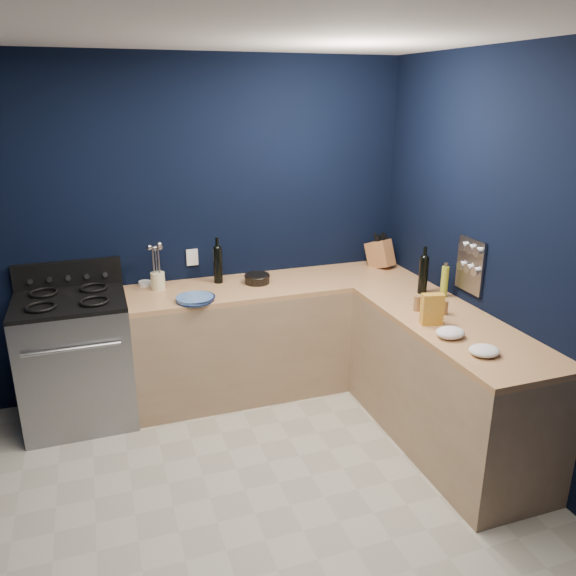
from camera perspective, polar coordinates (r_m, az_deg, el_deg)
name	(u,v)px	position (r m, az deg, el deg)	size (l,w,h in m)	color
floor	(255,515)	(3.55, -3.38, -21.82)	(3.50, 3.50, 0.02)	#AAA594
ceiling	(243,20)	(2.71, -4.55, 25.28)	(3.50, 3.50, 0.02)	silver
wall_back	(190,229)	(4.53, -9.81, 5.82)	(3.50, 0.02, 2.60)	black
wall_right	(532,271)	(3.71, 23.32, 1.61)	(0.02, 3.50, 2.60)	black
wall_front	(454,561)	(1.49, 16.33, -24.82)	(3.50, 0.02, 2.60)	black
cab_back	(276,337)	(4.64, -1.17, -4.95)	(2.30, 0.63, 0.86)	#9F8061
top_back	(276,285)	(4.47, -1.21, 0.33)	(2.30, 0.63, 0.04)	#976137
cab_right	(445,386)	(4.05, 15.54, -9.46)	(0.63, 1.67, 0.86)	#9F8061
top_right	(452,325)	(3.86, 16.12, -3.56)	(0.63, 1.67, 0.04)	#976137
gas_range	(77,362)	(4.43, -20.43, -6.97)	(0.76, 0.66, 0.92)	gray
oven_door	(77,383)	(4.15, -20.45, -8.93)	(0.59, 0.02, 0.42)	black
cooktop	(69,301)	(4.26, -21.16, -1.20)	(0.76, 0.66, 0.03)	black
backguard	(68,274)	(4.51, -21.24, 1.30)	(0.76, 0.06, 0.20)	black
spice_panel	(470,265)	(4.13, 17.86, 2.18)	(0.02, 0.28, 0.38)	gray
wall_outlet	(192,257)	(4.56, -9.61, 3.07)	(0.09, 0.02, 0.13)	white
plate_stack	(195,299)	(4.11, -9.34, -1.09)	(0.27, 0.27, 0.03)	#35609C
ramekin	(145,283)	(4.52, -14.20, 0.45)	(0.09, 0.09, 0.04)	white
utensil_crock	(158,281)	(4.40, -12.94, 0.69)	(0.11, 0.11, 0.13)	#F0E7C1
wine_bottle_back	(218,265)	(4.45, -7.06, 2.28)	(0.07, 0.07, 0.28)	black
lemon_basket	(257,279)	(4.44, -3.11, 0.94)	(0.19, 0.19, 0.07)	black
knife_block	(380,254)	(4.90, 9.23, 3.38)	(0.12, 0.20, 0.22)	#97623A
wine_bottle_right	(423,275)	(4.30, 13.43, 1.25)	(0.07, 0.07, 0.28)	black
oil_bottle	(444,282)	(4.27, 15.45, 0.61)	(0.05, 0.05, 0.23)	#9AA72A
spice_jar_near	(417,303)	(3.97, 12.86, -1.52)	(0.05, 0.05, 0.11)	olive
spice_jar_far	(444,307)	(3.95, 15.43, -1.89)	(0.05, 0.05, 0.10)	olive
crouton_bag	(432,309)	(3.74, 14.27, -2.08)	(0.14, 0.06, 0.20)	#C54A1E
towel_front	(450,333)	(3.60, 16.00, -4.34)	(0.18, 0.15, 0.06)	white
towel_end	(484,351)	(3.43, 19.13, -5.96)	(0.18, 0.16, 0.05)	white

